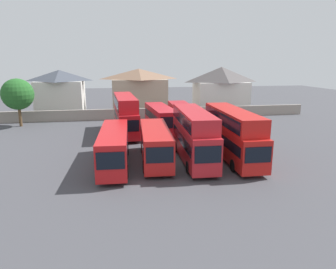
% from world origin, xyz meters
% --- Properties ---
extents(ground, '(140.00, 140.00, 0.00)m').
position_xyz_m(ground, '(0.00, 18.00, 0.00)').
color(ground, '#424247').
extents(depot_boundary_wall, '(56.00, 0.50, 1.80)m').
position_xyz_m(depot_boundary_wall, '(0.00, 23.14, 0.90)').
color(depot_boundary_wall, gray).
rests_on(depot_boundary_wall, ground).
extents(bus_1, '(2.89, 10.92, 3.35)m').
position_xyz_m(bus_1, '(-5.56, -0.25, 1.91)').
color(bus_1, red).
rests_on(bus_1, ground).
extents(bus_2, '(3.08, 10.24, 3.28)m').
position_xyz_m(bus_2, '(-1.69, 0.34, 1.88)').
color(bus_2, red).
rests_on(bus_2, ground).
extents(bus_3, '(2.91, 10.79, 4.90)m').
position_xyz_m(bus_3, '(1.95, -0.15, 2.76)').
color(bus_3, red).
rests_on(bus_3, ground).
extents(bus_4, '(2.85, 11.87, 4.83)m').
position_xyz_m(bus_4, '(5.93, 0.07, 2.73)').
color(bus_4, red).
rests_on(bus_4, ground).
extents(bus_5, '(2.98, 11.87, 5.04)m').
position_xyz_m(bus_5, '(-4.05, 12.86, 2.84)').
color(bus_5, red).
rests_on(bus_5, ground).
extents(bus_6, '(3.28, 10.44, 3.48)m').
position_xyz_m(bus_6, '(0.65, 12.82, 1.98)').
color(bus_6, red).
rests_on(bus_6, ground).
extents(bus_7, '(2.89, 10.70, 3.54)m').
position_xyz_m(bus_7, '(3.82, 13.51, 2.02)').
color(bus_7, '#B0141E').
rests_on(bus_7, ground).
extents(house_terrace_left, '(8.33, 7.19, 8.00)m').
position_xyz_m(house_terrace_left, '(-14.93, 29.65, 4.07)').
color(house_terrace_left, silver).
rests_on(house_terrace_left, ground).
extents(house_terrace_centre, '(10.54, 7.94, 8.14)m').
position_xyz_m(house_terrace_centre, '(-0.80, 31.26, 4.14)').
color(house_terrace_centre, tan).
rests_on(house_terrace_centre, ground).
extents(house_terrace_right, '(10.34, 6.35, 8.45)m').
position_xyz_m(house_terrace_right, '(14.95, 29.54, 4.32)').
color(house_terrace_right, silver).
rests_on(house_terrace_right, ground).
extents(tree_left_of_lot, '(4.56, 4.56, 7.06)m').
position_xyz_m(tree_left_of_lot, '(-19.35, 20.14, 4.76)').
color(tree_left_of_lot, brown).
rests_on(tree_left_of_lot, ground).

